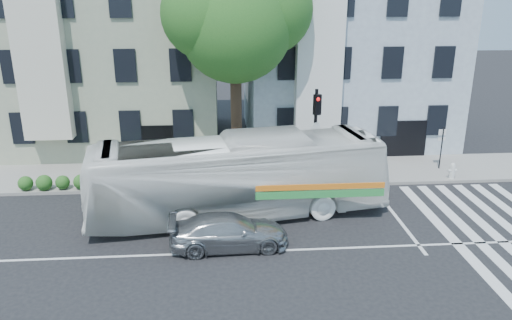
{
  "coord_description": "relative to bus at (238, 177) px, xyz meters",
  "views": [
    {
      "loc": [
        -0.85,
        -16.15,
        9.14
      ],
      "look_at": [
        0.62,
        3.34,
        2.4
      ],
      "focal_mm": 35.0,
      "sensor_mm": 36.0,
      "label": 1
    }
  ],
  "objects": [
    {
      "name": "far_sign_pole",
      "position": [
        10.77,
        4.63,
        -0.13
      ],
      "size": [
        0.41,
        0.17,
        2.26
      ],
      "rotation": [
        0.0,
        0.0,
        0.08
      ],
      "color": "black",
      "rests_on": "sidewalk_far"
    },
    {
      "name": "building_left",
      "position": [
        -6.87,
        11.8,
        3.77
      ],
      "size": [
        12.0,
        10.0,
        11.0
      ],
      "primitive_type": "cube",
      "color": "gray",
      "rests_on": "ground"
    },
    {
      "name": "traffic_signal",
      "position": [
        3.8,
        3.13,
        1.32
      ],
      "size": [
        0.46,
        0.55,
        4.73
      ],
      "rotation": [
        0.0,
        0.0,
        0.43
      ],
      "color": "black",
      "rests_on": "ground"
    },
    {
      "name": "hedge",
      "position": [
        -5.62,
        3.1,
        -1.23
      ],
      "size": [
        8.46,
        2.81,
        0.7
      ],
      "primitive_type": null,
      "rotation": [
        0.0,
        0.0,
        0.24
      ],
      "color": "#28621F",
      "rests_on": "sidewalk_far"
    },
    {
      "name": "ground",
      "position": [
        0.13,
        -3.2,
        -1.73
      ],
      "size": [
        120.0,
        120.0,
        0.0
      ],
      "primitive_type": "plane",
      "color": "black",
      "rests_on": "ground"
    },
    {
      "name": "sedan",
      "position": [
        -0.49,
        -2.78,
        -1.1
      ],
      "size": [
        2.0,
        4.47,
        1.27
      ],
      "primitive_type": "imported",
      "rotation": [
        0.0,
        0.0,
        1.62
      ],
      "color": "#A3A5AA",
      "rests_on": "ground"
    },
    {
      "name": "bus",
      "position": [
        0.0,
        0.0,
        0.0
      ],
      "size": [
        4.86,
        12.74,
        3.46
      ],
      "primitive_type": "imported",
      "rotation": [
        0.0,
        0.0,
        1.73
      ],
      "color": "white",
      "rests_on": "ground"
    },
    {
      "name": "street_tree",
      "position": [
        0.18,
        5.54,
        6.1
      ],
      "size": [
        7.3,
        5.9,
        11.1
      ],
      "color": "#2D2116",
      "rests_on": "ground"
    },
    {
      "name": "sidewalk_far",
      "position": [
        0.13,
        4.8,
        -1.66
      ],
      "size": [
        80.0,
        4.0,
        0.15
      ],
      "primitive_type": "cube",
      "color": "gray",
      "rests_on": "ground"
    },
    {
      "name": "fire_hydrant",
      "position": [
        10.76,
        3.1,
        -1.16
      ],
      "size": [
        0.45,
        0.27,
        0.82
      ],
      "rotation": [
        0.0,
        0.0,
        0.07
      ],
      "color": "silver",
      "rests_on": "sidewalk_far"
    },
    {
      "name": "building_right",
      "position": [
        7.13,
        11.8,
        3.77
      ],
      "size": [
        12.0,
        10.0,
        11.0
      ],
      "primitive_type": "cube",
      "color": "#93A0AF",
      "rests_on": "ground"
    }
  ]
}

